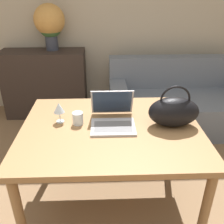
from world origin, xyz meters
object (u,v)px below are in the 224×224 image
drinking_glass (78,118)px  handbag (174,111)px  couch (179,104)px  flower_vase (50,23)px  wine_glass (59,108)px  laptop (113,115)px

drinking_glass → handbag: (0.67, -0.04, 0.07)m
couch → flower_vase: flower_vase is taller
drinking_glass → wine_glass: wine_glass is taller
laptop → drinking_glass: 0.25m
flower_vase → drinking_glass: bearing=-74.7°
drinking_glass → flower_vase: bearing=105.3°
wine_glass → handbag: (0.81, -0.08, 0.00)m
wine_glass → flower_vase: flower_vase is taller
flower_vase → laptop: bearing=-67.1°
laptop → wine_glass: bearing=176.3°
drinking_glass → wine_glass: bearing=165.6°
couch → flower_vase: bearing=165.4°
couch → wine_glass: size_ratio=11.56×
drinking_glass → wine_glass: size_ratio=0.59×
laptop → wine_glass: size_ratio=2.21×
couch → handbag: 1.52m
handbag → flower_vase: size_ratio=0.63×
couch → drinking_glass: bearing=-132.1°
laptop → drinking_glass: laptop is taller
laptop → drinking_glass: (-0.25, -0.01, -0.02)m
drinking_glass → wine_glass: (-0.13, 0.03, 0.07)m
couch → flower_vase: 1.91m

